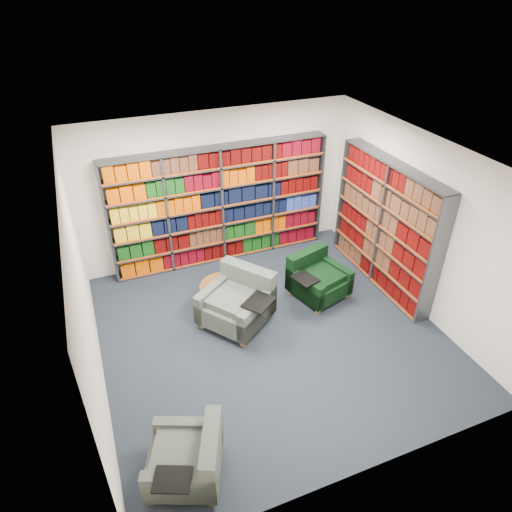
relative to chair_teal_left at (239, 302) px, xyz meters
name	(u,v)px	position (x,y,z in m)	size (l,w,h in m)	color
room_shell	(272,257)	(0.33, -0.48, 1.05)	(5.02, 5.02, 2.82)	black
bookshelf_back	(221,206)	(0.33, 1.87, 0.75)	(4.00, 0.28, 2.20)	#47494F
bookshelf_right	(385,226)	(2.68, 0.12, 0.75)	(0.28, 2.50, 2.20)	#47494F
chair_teal_left	(239,302)	(0.00, 0.00, 0.00)	(1.31, 1.33, 0.86)	#081B3A
chair_green_right	(316,279)	(1.45, 0.16, -0.04)	(1.07, 1.02, 0.75)	black
chair_teal_front	(191,460)	(-1.40, -2.31, -0.06)	(1.02, 1.05, 0.71)	#081B3A
coffee_table	(224,289)	(-0.10, 0.46, -0.04)	(0.80, 0.80, 0.56)	brown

